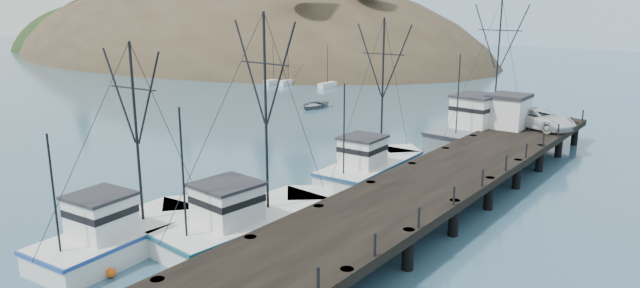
% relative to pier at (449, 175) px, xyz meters
% --- Properties ---
extents(ground, '(400.00, 400.00, 0.00)m').
position_rel_pier_xyz_m(ground, '(-14.00, -16.00, -1.69)').
color(ground, '#30556C').
rests_on(ground, ground).
extents(pier, '(6.00, 44.00, 2.00)m').
position_rel_pier_xyz_m(pier, '(0.00, 0.00, 0.00)').
color(pier, black).
rests_on(pier, ground).
extents(headland, '(134.80, 78.00, 51.00)m').
position_rel_pier_xyz_m(headland, '(-88.95, 62.61, -6.24)').
color(headland, '#382D1E').
rests_on(headland, ground).
extents(distant_ridge_far, '(180.00, 25.00, 18.00)m').
position_rel_pier_xyz_m(distant_ridge_far, '(-54.00, 169.00, -1.69)').
color(distant_ridge_far, silver).
rests_on(distant_ridge_far, ground).
extents(moored_sailboats, '(23.28, 17.98, 6.35)m').
position_rel_pier_xyz_m(moored_sailboats, '(-44.92, 39.53, -1.36)').
color(moored_sailboats, silver).
rests_on(moored_sailboats, ground).
extents(trawler_near, '(4.76, 12.00, 12.01)m').
position_rel_pier_xyz_m(trawler_near, '(-6.00, -11.32, -0.87)').
color(trawler_near, silver).
rests_on(trawler_near, ground).
extents(trawler_mid, '(4.31, 10.70, 10.65)m').
position_rel_pier_xyz_m(trawler_mid, '(-9.78, -16.37, -0.87)').
color(trawler_mid, silver).
rests_on(trawler_mid, ground).
extents(trawler_far, '(3.97, 11.18, 11.46)m').
position_rel_pier_xyz_m(trawler_far, '(-6.36, 1.36, -0.87)').
color(trawler_far, silver).
rests_on(trawler_far, ground).
extents(work_vessel, '(5.50, 15.25, 12.78)m').
position_rel_pier_xyz_m(work_vessel, '(-3.85, 15.84, -0.46)').
color(work_vessel, slate).
rests_on(work_vessel, ground).
extents(pier_shed, '(3.00, 3.20, 2.80)m').
position_rel_pier_xyz_m(pier_shed, '(-1.49, 14.46, 1.73)').
color(pier_shed, silver).
rests_on(pier_shed, pier).
extents(pickup_truck, '(6.53, 4.54, 1.66)m').
position_rel_pier_xyz_m(pickup_truck, '(0.67, 15.66, 1.14)').
color(pickup_truck, silver).
rests_on(pickup_truck, pier).
extents(motorboat, '(4.14, 5.31, 1.00)m').
position_rel_pier_xyz_m(motorboat, '(-26.74, 20.82, -1.69)').
color(motorboat, slate).
rests_on(motorboat, ground).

